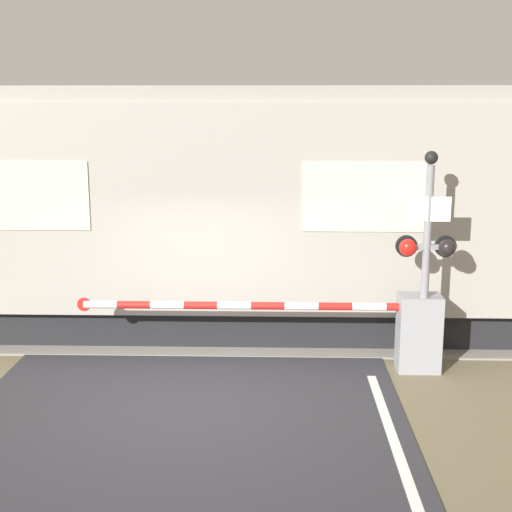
# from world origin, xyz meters

# --- Properties ---
(ground_plane) EXTENTS (80.00, 80.00, 0.00)m
(ground_plane) POSITION_xyz_m (0.00, 0.00, 0.00)
(ground_plane) COLOR #6B6047
(track_bed) EXTENTS (36.00, 3.20, 0.13)m
(track_bed) POSITION_xyz_m (0.00, 3.33, 0.02)
(track_bed) COLOR gray
(track_bed) RESTS_ON ground_plane
(train) EXTENTS (17.99, 2.84, 4.03)m
(train) POSITION_xyz_m (-2.56, 3.33, 2.06)
(train) COLOR black
(train) RESTS_ON ground_plane
(crossing_barrier) EXTENTS (5.21, 0.44, 1.11)m
(crossing_barrier) POSITION_xyz_m (2.76, 1.32, 0.63)
(crossing_barrier) COLOR gray
(crossing_barrier) RESTS_ON ground_plane
(signal_post) EXTENTS (0.84, 0.26, 3.15)m
(signal_post) POSITION_xyz_m (3.19, 1.20, 1.80)
(signal_post) COLOR gray
(signal_post) RESTS_ON ground_plane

